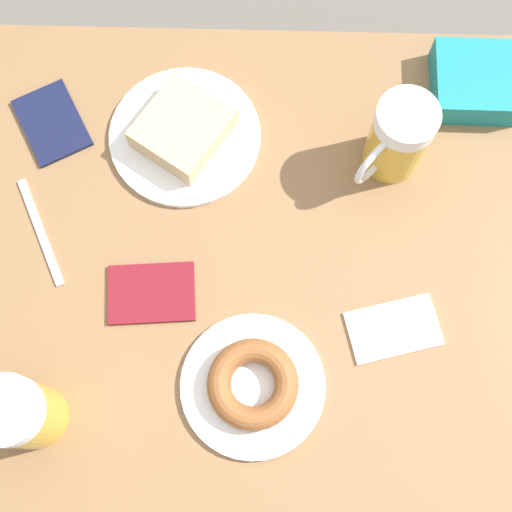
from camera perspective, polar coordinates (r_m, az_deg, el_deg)
name	(u,v)px	position (r m, az deg, el deg)	size (l,w,h in m)	color
ground_plane	(256,342)	(1.78, 0.00, -6.91)	(8.00, 8.00, 0.00)	#666059
table	(256,272)	(1.12, 0.00, -1.30)	(0.78, 0.89, 0.74)	olive
plate_with_cake	(184,132)	(1.11, -5.77, 9.85)	(0.24, 0.24, 0.05)	white
plate_with_donut	(254,385)	(1.00, -0.13, -10.26)	(0.20, 0.20, 0.04)	white
beer_mug_left	(398,138)	(1.07, 11.26, 9.21)	(0.12, 0.11, 0.14)	gold
beer_mug_center	(19,414)	(0.99, -18.45, -11.92)	(0.09, 0.14, 0.14)	gold
napkin_folded	(394,329)	(1.05, 10.94, -5.72)	(0.11, 0.15, 0.00)	white
fork	(41,232)	(1.11, -16.86, 1.88)	(0.17, 0.09, 0.00)	silver
passport_near_edge	(151,293)	(1.05, -8.36, -2.95)	(0.10, 0.13, 0.01)	maroon
passport_far_edge	(52,123)	(1.18, -16.01, 10.20)	(0.15, 0.14, 0.01)	#141938
blue_pouch	(475,82)	(1.19, 17.11, 13.16)	(0.13, 0.13, 0.05)	teal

